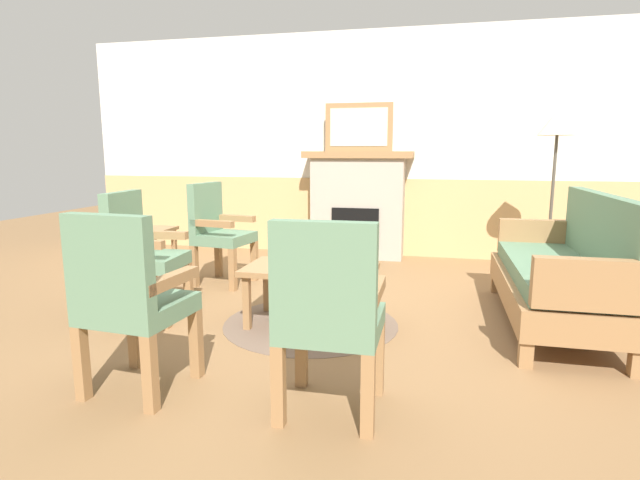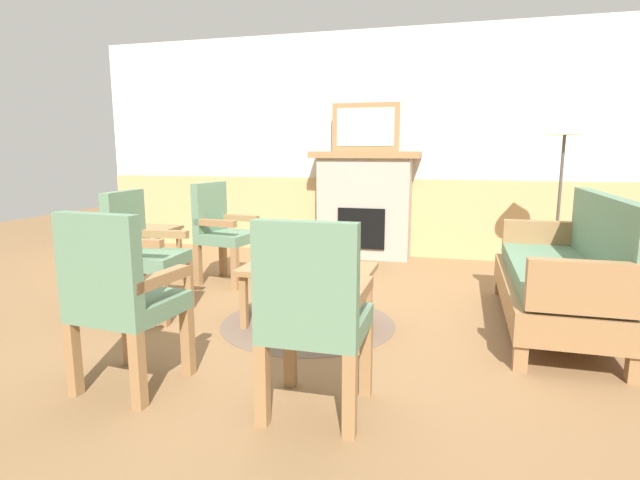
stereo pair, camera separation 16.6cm
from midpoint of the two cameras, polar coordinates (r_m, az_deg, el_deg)
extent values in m
plane|color=olive|center=(3.99, -2.37, -8.65)|extent=(14.00, 14.00, 0.00)
cube|color=silver|center=(6.33, 3.98, 10.64)|extent=(7.20, 0.12, 2.70)
cube|color=tan|center=(6.31, 3.79, 2.68)|extent=(7.20, 0.02, 0.95)
cube|color=#A39989|center=(6.12, 3.52, 3.63)|extent=(1.10, 0.36, 1.20)
cube|color=black|center=(5.96, 3.18, 1.33)|extent=(0.56, 0.02, 0.48)
cube|color=olive|center=(6.08, 3.58, 9.63)|extent=(1.30, 0.44, 0.08)
cube|color=olive|center=(6.09, 3.62, 12.65)|extent=(0.80, 0.03, 0.56)
cube|color=#B2C6A8|center=(6.07, 3.59, 12.65)|extent=(0.68, 0.01, 0.44)
cube|color=olive|center=(4.89, 18.38, -4.68)|extent=(0.08, 0.08, 0.16)
cube|color=olive|center=(3.30, 20.92, -11.95)|extent=(0.08, 0.08, 0.16)
cube|color=olive|center=(4.99, 25.28, -4.87)|extent=(0.08, 0.08, 0.16)
cube|color=olive|center=(3.44, 31.08, -11.88)|extent=(0.08, 0.08, 0.16)
cube|color=olive|center=(4.08, 23.74, -5.29)|extent=(0.70, 1.80, 0.20)
cube|color=#5B7F60|center=(4.05, 23.90, -3.10)|extent=(0.60, 1.70, 0.12)
cube|color=#5B7F60|center=(4.06, 28.36, 1.05)|extent=(0.10, 1.70, 0.50)
cube|color=olive|center=(4.85, 22.19, 0.39)|extent=(0.60, 0.10, 0.30)
cube|color=olive|center=(3.21, 26.76, -4.54)|extent=(0.60, 0.10, 0.30)
cube|color=olive|center=(3.71, -9.58, -7.04)|extent=(0.05, 0.05, 0.40)
cube|color=olive|center=(3.48, 3.42, -8.06)|extent=(0.05, 0.05, 0.40)
cube|color=olive|center=(4.10, -7.20, -5.32)|extent=(0.05, 0.05, 0.40)
cube|color=olive|center=(3.89, 4.54, -6.09)|extent=(0.05, 0.05, 0.40)
cube|color=olive|center=(3.71, -2.36, -3.35)|extent=(0.96, 0.56, 0.04)
cylinder|color=brown|center=(3.83, -2.32, -9.43)|extent=(1.31, 1.31, 0.01)
cube|color=maroon|center=(3.78, -0.81, -2.57)|extent=(0.26, 0.23, 0.03)
cube|color=olive|center=(4.24, -15.80, -5.11)|extent=(0.06, 0.06, 0.40)
cube|color=olive|center=(3.87, -18.37, -6.67)|extent=(0.06, 0.06, 0.40)
cube|color=olive|center=(4.43, -20.77, -4.75)|extent=(0.06, 0.06, 0.40)
cube|color=olive|center=(4.08, -23.66, -6.17)|extent=(0.06, 0.06, 0.40)
cube|color=#5B7F60|center=(4.09, -19.86, -2.27)|extent=(0.52, 0.52, 0.10)
cube|color=#5B7F60|center=(4.14, -22.52, 1.78)|extent=(0.12, 0.48, 0.48)
cube|color=olive|center=(4.24, -18.68, 0.55)|extent=(0.44, 0.10, 0.06)
cube|color=olive|center=(3.88, -21.44, -0.44)|extent=(0.44, 0.10, 0.06)
cube|color=olive|center=(5.09, -8.36, -2.33)|extent=(0.07, 0.07, 0.40)
cube|color=olive|center=(4.74, -10.86, -3.33)|extent=(0.07, 0.07, 0.40)
cube|color=olive|center=(5.30, -12.32, -1.95)|extent=(0.07, 0.07, 0.40)
cube|color=olive|center=(4.97, -14.98, -2.87)|extent=(0.07, 0.07, 0.40)
cube|color=#5B7F60|center=(4.97, -11.73, 0.21)|extent=(0.54, 0.54, 0.10)
cube|color=#5B7F60|center=(5.04, -13.76, 3.60)|extent=(0.15, 0.49, 0.48)
cube|color=olive|center=(5.12, -10.56, 2.45)|extent=(0.45, 0.13, 0.06)
cube|color=olive|center=(4.78, -13.13, 1.83)|extent=(0.45, 0.13, 0.06)
cube|color=olive|center=(3.27, -21.67, -9.97)|extent=(0.06, 0.06, 0.40)
cube|color=olive|center=(3.03, -15.42, -11.21)|extent=(0.06, 0.06, 0.40)
cube|color=olive|center=(2.98, -26.91, -12.30)|extent=(0.06, 0.06, 0.40)
cube|color=olive|center=(2.72, -20.43, -14.02)|extent=(0.06, 0.06, 0.40)
cube|color=#5B7F60|center=(2.91, -21.42, -7.23)|extent=(0.52, 0.52, 0.10)
cube|color=#5B7F60|center=(2.70, -24.50, -2.41)|extent=(0.49, 0.12, 0.48)
cube|color=olive|center=(3.00, -24.66, -3.59)|extent=(0.11, 0.44, 0.06)
cube|color=olive|center=(2.74, -18.32, -4.39)|extent=(0.11, 0.44, 0.06)
cube|color=olive|center=(2.82, -3.84, -12.47)|extent=(0.06, 0.06, 0.40)
cube|color=olive|center=(2.74, 4.84, -13.20)|extent=(0.06, 0.06, 0.40)
cube|color=olive|center=(2.46, -6.75, -16.07)|extent=(0.06, 0.06, 0.40)
cube|color=olive|center=(2.36, 3.35, -17.14)|extent=(0.06, 0.06, 0.40)
cube|color=#5B7F60|center=(2.49, -0.61, -9.39)|extent=(0.48, 0.48, 0.10)
cube|color=#5B7F60|center=(2.22, -1.82, -4.00)|extent=(0.48, 0.08, 0.48)
cube|color=olive|center=(2.49, -5.23, -5.32)|extent=(0.07, 0.44, 0.06)
cube|color=olive|center=(2.40, 4.17, -5.90)|extent=(0.07, 0.44, 0.06)
cube|color=olive|center=(5.42, -20.31, -1.45)|extent=(0.04, 0.04, 0.52)
cube|color=olive|center=(5.23, -17.01, -1.66)|extent=(0.04, 0.04, 0.52)
cube|color=olive|center=(5.13, -22.51, -2.22)|extent=(0.04, 0.04, 0.52)
cube|color=olive|center=(4.93, -19.10, -2.47)|extent=(0.04, 0.04, 0.52)
cube|color=olive|center=(5.12, -19.91, 1.07)|extent=(0.44, 0.44, 0.03)
cylinder|color=#332D28|center=(5.48, 23.39, -4.16)|extent=(0.24, 0.24, 0.03)
cylinder|color=#4C473D|center=(5.36, 23.92, 3.28)|extent=(0.03, 0.03, 1.40)
cone|color=beige|center=(5.34, 24.56, 12.10)|extent=(0.36, 0.36, 0.25)
camera|label=1|loc=(0.08, -91.14, -0.20)|focal=28.24mm
camera|label=2|loc=(0.08, 88.86, 0.20)|focal=28.24mm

